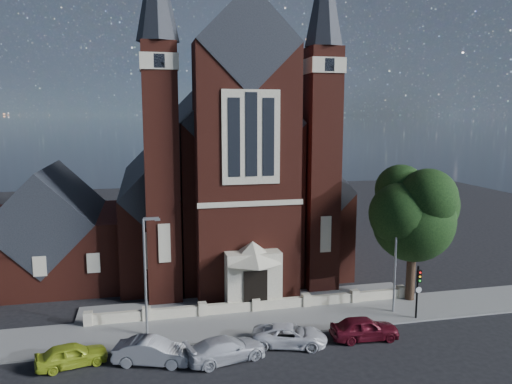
% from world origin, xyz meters
% --- Properties ---
extents(ground, '(120.00, 120.00, 0.00)m').
position_xyz_m(ground, '(0.00, 15.00, 0.00)').
color(ground, black).
rests_on(ground, ground).
extents(pavement_strip, '(60.00, 5.00, 0.12)m').
position_xyz_m(pavement_strip, '(0.00, 4.50, 0.00)').
color(pavement_strip, slate).
rests_on(pavement_strip, ground).
extents(forecourt_paving, '(26.00, 3.00, 0.14)m').
position_xyz_m(forecourt_paving, '(0.00, 8.50, 0.00)').
color(forecourt_paving, slate).
rests_on(forecourt_paving, ground).
extents(forecourt_wall, '(24.00, 0.40, 0.90)m').
position_xyz_m(forecourt_wall, '(0.00, 6.50, 0.00)').
color(forecourt_wall, '#B0A88B').
rests_on(forecourt_wall, ground).
extents(church, '(20.01, 34.90, 29.20)m').
position_xyz_m(church, '(-0.00, 22.94, 8.19)').
color(church, '#511E15').
rests_on(church, ground).
extents(parish_hall, '(12.00, 12.20, 10.24)m').
position_xyz_m(parish_hall, '(-16.00, 18.00, 4.01)').
color(parish_hall, '#511E15').
rests_on(parish_hall, ground).
extents(street_tree, '(6.40, 6.60, 10.70)m').
position_xyz_m(street_tree, '(12.60, 5.71, 6.96)').
color(street_tree, black).
rests_on(street_tree, ground).
extents(street_lamp_left, '(1.16, 0.22, 8.09)m').
position_xyz_m(street_lamp_left, '(-7.91, 4.00, 4.60)').
color(street_lamp_left, gray).
rests_on(street_lamp_left, ground).
extents(street_lamp_right, '(1.16, 0.22, 8.09)m').
position_xyz_m(street_lamp_right, '(10.09, 4.00, 4.60)').
color(street_lamp_right, gray).
rests_on(street_lamp_right, ground).
extents(traffic_signal, '(0.28, 0.42, 4.00)m').
position_xyz_m(traffic_signal, '(11.00, 2.43, 2.58)').
color(traffic_signal, black).
rests_on(traffic_signal, ground).
extents(car_lime_van, '(4.33, 2.51, 1.38)m').
position_xyz_m(car_lime_van, '(-12.36, 0.89, 0.69)').
color(car_lime_van, '#A4B925').
rests_on(car_lime_van, ground).
extents(car_silver_a, '(4.85, 2.90, 1.51)m').
position_xyz_m(car_silver_a, '(-7.71, 0.14, 0.75)').
color(car_silver_a, '#939599').
rests_on(car_silver_a, ground).
extents(car_silver_b, '(5.26, 3.10, 1.43)m').
position_xyz_m(car_silver_b, '(-3.41, -0.45, 0.72)').
color(car_silver_b, '#B9BBC2').
rests_on(car_silver_b, ground).
extents(car_white_suv, '(5.23, 3.52, 1.33)m').
position_xyz_m(car_white_suv, '(0.92, 0.60, 0.67)').
color(car_white_suv, white).
rests_on(car_white_suv, ground).
extents(car_dark_red, '(4.59, 2.07, 1.53)m').
position_xyz_m(car_dark_red, '(5.96, 0.34, 0.77)').
color(car_dark_red, '#560E1B').
rests_on(car_dark_red, ground).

